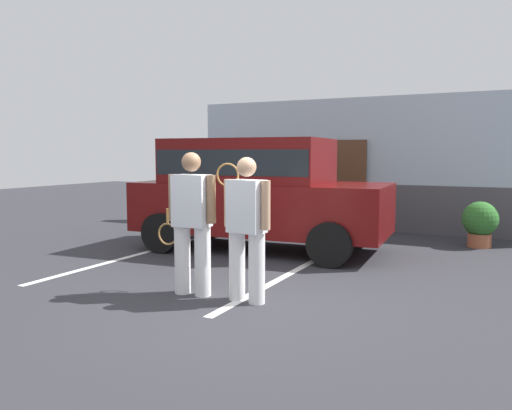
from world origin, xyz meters
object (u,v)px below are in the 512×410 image
(tennis_player_man, at_px, (192,222))
(potted_plant_by_porch, at_px, (480,222))
(parked_suv, at_px, (256,188))
(tennis_player_woman, at_px, (246,227))

(tennis_player_man, distance_m, potted_plant_by_porch, 6.07)
(parked_suv, distance_m, potted_plant_by_porch, 4.33)
(tennis_player_man, distance_m, tennis_player_woman, 0.76)
(tennis_player_man, bearing_deg, parked_suv, -80.30)
(parked_suv, relative_size, potted_plant_by_porch, 5.39)
(tennis_player_man, height_order, tennis_player_woman, tennis_player_man)
(parked_suv, bearing_deg, tennis_player_man, -82.08)
(tennis_player_man, relative_size, potted_plant_by_porch, 2.05)
(tennis_player_woman, height_order, potted_plant_by_porch, tennis_player_woman)
(potted_plant_by_porch, bearing_deg, tennis_player_man, -120.42)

